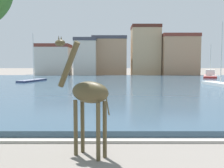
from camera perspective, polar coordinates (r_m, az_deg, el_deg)
name	(u,v)px	position (r m, az deg, el deg)	size (l,w,h in m)	color
harbor_water	(118,85)	(37.62, 1.24, -0.32)	(85.87, 51.45, 0.41)	#334C60
quay_edge_coping	(130,141)	(12.02, 3.87, -11.91)	(85.87, 0.50, 0.12)	#ADA89E
giraffe_statue	(87,94)	(9.90, -5.31, -2.21)	(2.33, 1.76, 4.52)	#4C4228
sailboat_navy	(35,81)	(45.57, -16.09, 0.59)	(3.45, 7.66, 8.09)	navy
sailboat_red	(210,76)	(58.04, 20.16, 1.58)	(5.33, 9.64, 7.04)	red
sailboat_white	(221,86)	(37.30, 22.23, -0.32)	(2.69, 7.06, 8.60)	white
townhouse_narrow_midrow	(54,60)	(68.16, -12.13, 4.97)	(8.05, 7.33, 7.86)	beige
townhouse_corner_house	(86,57)	(67.00, -5.53, 5.70)	(5.39, 7.15, 9.34)	beige
townhouse_end_terrace	(110,56)	(68.75, -0.52, 5.97)	(8.71, 5.57, 10.01)	tan
townhouse_wide_warehouse	(146,51)	(69.35, 7.16, 7.03)	(7.21, 7.00, 12.69)	tan
townhouse_tall_gabled	(179,55)	(69.31, 14.00, 5.96)	(8.84, 8.00, 10.34)	tan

